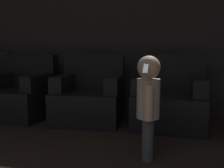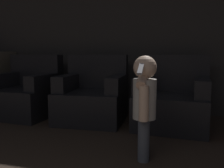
{
  "view_description": "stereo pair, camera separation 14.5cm",
  "coord_description": "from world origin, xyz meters",
  "px_view_note": "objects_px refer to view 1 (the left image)",
  "views": [
    {
      "loc": [
        0.76,
        0.78,
        0.87
      ],
      "look_at": [
        0.2,
        3.28,
        0.55
      ],
      "focal_mm": 40.0,
      "sensor_mm": 36.0,
      "label": 1
    },
    {
      "loc": [
        0.9,
        0.82,
        0.87
      ],
      "look_at": [
        0.2,
        3.28,
        0.55
      ],
      "focal_mm": 40.0,
      "sensor_mm": 36.0,
      "label": 2
    }
  ],
  "objects_px": {
    "person_toddler": "(148,99)",
    "armchair_right": "(170,101)",
    "armchair_left": "(21,95)",
    "armchair_middle": "(90,97)"
  },
  "relations": [
    {
      "from": "armchair_right",
      "to": "person_toddler",
      "type": "bearing_deg",
      "value": -96.68
    },
    {
      "from": "armchair_right",
      "to": "armchair_left",
      "type": "bearing_deg",
      "value": -176.63
    },
    {
      "from": "armchair_left",
      "to": "person_toddler",
      "type": "relative_size",
      "value": 1.01
    },
    {
      "from": "armchair_left",
      "to": "armchair_middle",
      "type": "xyz_separation_m",
      "value": [
        0.99,
        0.0,
        0.0
      ]
    },
    {
      "from": "armchair_middle",
      "to": "person_toddler",
      "type": "xyz_separation_m",
      "value": [
        0.82,
        -1.03,
        0.2
      ]
    },
    {
      "from": "person_toddler",
      "to": "armchair_right",
      "type": "bearing_deg",
      "value": 163.95
    },
    {
      "from": "armchair_middle",
      "to": "armchair_left",
      "type": "bearing_deg",
      "value": 176.77
    },
    {
      "from": "armchair_left",
      "to": "person_toddler",
      "type": "height_order",
      "value": "person_toddler"
    },
    {
      "from": "armchair_left",
      "to": "person_toddler",
      "type": "bearing_deg",
      "value": -25.87
    },
    {
      "from": "armchair_left",
      "to": "armchair_middle",
      "type": "bearing_deg",
      "value": 3.62
    }
  ]
}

